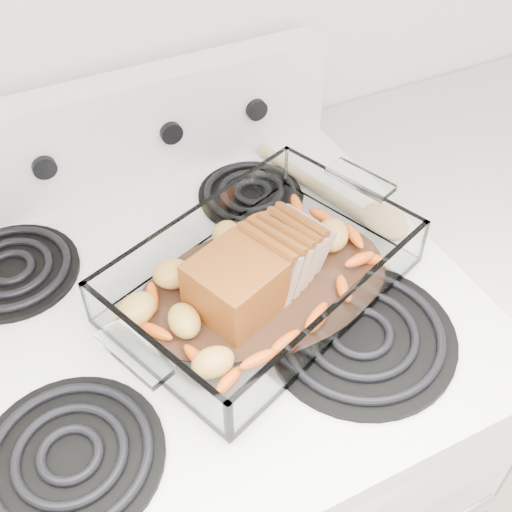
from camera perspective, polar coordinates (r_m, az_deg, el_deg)
name	(u,v)px	position (r m, az deg, el deg)	size (l,w,h in m)	color
electric_range	(199,462)	(1.26, -5.11, -17.80)	(0.78, 0.70, 1.12)	white
counter_right	(477,341)	(1.51, 19.02, -7.12)	(0.58, 0.68, 0.93)	beige
baking_dish	(263,280)	(0.87, 0.59, -2.14)	(0.39, 0.26, 0.08)	white
pork_roast	(249,271)	(0.84, -0.63, -1.34)	(0.21, 0.10, 0.08)	brown
roast_vegetables	(250,262)	(0.88, -0.57, -0.57)	(0.32, 0.17, 0.04)	orange
wooden_spoon	(353,203)	(1.03, 8.62, 4.72)	(0.13, 0.29, 0.02)	tan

